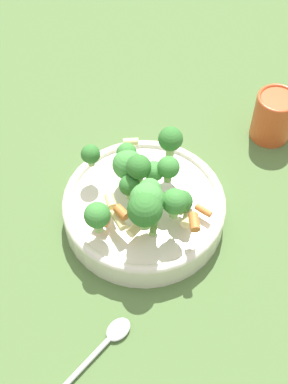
# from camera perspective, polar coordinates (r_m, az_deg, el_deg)

# --- Properties ---
(ground_plane) EXTENTS (3.00, 3.00, 0.00)m
(ground_plane) POSITION_cam_1_polar(r_m,az_deg,el_deg) (0.79, 0.00, -2.73)
(ground_plane) COLOR #4C6B38
(bowl) EXTENTS (0.23, 0.23, 0.05)m
(bowl) POSITION_cam_1_polar(r_m,az_deg,el_deg) (0.77, 0.00, -1.69)
(bowl) COLOR silver
(bowl) RESTS_ON ground_plane
(pasta_salad) EXTENTS (0.18, 0.17, 0.09)m
(pasta_salad) POSITION_cam_1_polar(r_m,az_deg,el_deg) (0.71, -0.11, 0.69)
(pasta_salad) COLOR #8CB766
(pasta_salad) RESTS_ON bowl
(cup) EXTENTS (0.07, 0.07, 0.08)m
(cup) POSITION_cam_1_polar(r_m,az_deg,el_deg) (0.90, 13.67, 7.92)
(cup) COLOR #CC4C23
(cup) RESTS_ON ground_plane
(spoon) EXTENTS (0.11, 0.14, 0.01)m
(spoon) POSITION_cam_1_polar(r_m,az_deg,el_deg) (0.70, -4.58, -16.19)
(spoon) COLOR silver
(spoon) RESTS_ON ground_plane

